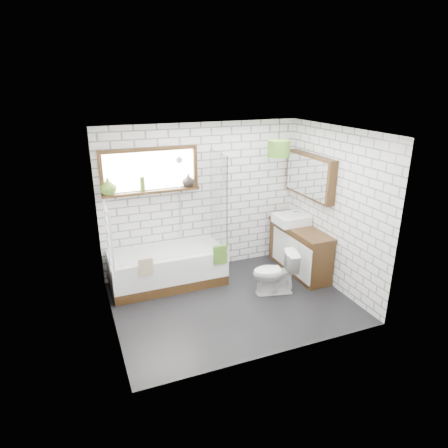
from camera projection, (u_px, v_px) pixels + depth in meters
name	position (u px, v px, depth m)	size (l,w,h in m)	color
floor	(232.00, 302.00, 5.96)	(3.40, 2.60, 0.01)	black
ceiling	(233.00, 131.00, 5.10)	(3.40, 2.60, 0.01)	white
wall_back	(202.00, 199.00, 6.67)	(3.40, 0.01, 2.50)	white
wall_front	(279.00, 261.00, 4.39)	(3.40, 0.01, 2.50)	white
wall_left	(106.00, 241.00, 4.94)	(0.01, 2.60, 2.50)	white
wall_right	(335.00, 209.00, 6.13)	(0.01, 2.60, 2.50)	white
window	(150.00, 171.00, 6.15)	(1.52, 0.16, 0.68)	black
towel_radiator	(110.00, 244.00, 4.97)	(0.06, 0.52, 1.00)	white
mirror_cabinet	(310.00, 176.00, 6.49)	(0.16, 1.20, 0.70)	black
shower_riser	(179.00, 196.00, 6.46)	(0.02, 0.02, 1.30)	silver
bathtub	(168.00, 268.00, 6.39)	(1.80, 0.79, 0.58)	white
shower_screen	(218.00, 199.00, 6.34)	(0.02, 0.72, 1.50)	white
towel_green	(220.00, 254.00, 6.21)	(0.22, 0.06, 0.30)	#426C20
towel_beige	(146.00, 267.00, 5.81)	(0.21, 0.05, 0.27)	tan
vanity	(299.00, 249.00, 6.81)	(0.45, 1.40, 0.80)	black
basin	(291.00, 219.00, 6.81)	(0.53, 0.47, 0.16)	white
tap	(300.00, 215.00, 6.84)	(0.03, 0.03, 0.17)	silver
toilet	(275.00, 273.00, 6.11)	(0.67, 0.38, 0.68)	white
vase_olive	(108.00, 188.00, 5.96)	(0.25, 0.25, 0.26)	#487122
vase_dark	(188.00, 182.00, 6.40)	(0.20, 0.20, 0.21)	black
bottle	(143.00, 185.00, 6.14)	(0.07, 0.07, 0.23)	#487122
pendant	(279.00, 148.00, 6.32)	(0.35, 0.35, 0.26)	#426C20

